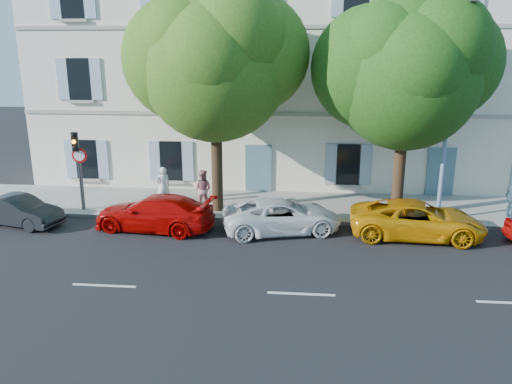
# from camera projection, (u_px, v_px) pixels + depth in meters

# --- Properties ---
(ground) EXTENTS (90.00, 90.00, 0.00)m
(ground) POSITION_uv_depth(u_px,v_px,m) (302.00, 244.00, 18.53)
(ground) COLOR black
(sidewalk) EXTENTS (36.00, 4.50, 0.15)m
(sidewalk) POSITION_uv_depth(u_px,v_px,m) (302.00, 206.00, 22.78)
(sidewalk) COLOR #A09E96
(sidewalk) RESTS_ON ground
(kerb) EXTENTS (36.00, 0.16, 0.16)m
(kerb) POSITION_uv_depth(u_px,v_px,m) (302.00, 222.00, 20.70)
(kerb) COLOR #9E998E
(kerb) RESTS_ON ground
(building) EXTENTS (28.00, 7.00, 12.00)m
(building) POSITION_uv_depth(u_px,v_px,m) (305.00, 69.00, 26.69)
(building) COLOR white
(building) RESTS_ON ground
(car_dark_sedan) EXTENTS (3.92, 2.18, 1.22)m
(car_dark_sedan) POSITION_uv_depth(u_px,v_px,m) (19.00, 211.00, 20.41)
(car_dark_sedan) COLOR black
(car_dark_sedan) RESTS_ON ground
(car_red_coupe) EXTENTS (5.05, 2.61, 1.40)m
(car_red_coupe) POSITION_uv_depth(u_px,v_px,m) (154.00, 213.00, 19.88)
(car_red_coupe) COLOR #AC0604
(car_red_coupe) RESTS_ON ground
(car_white_coupe) EXTENTS (5.09, 3.26, 1.31)m
(car_white_coupe) POSITION_uv_depth(u_px,v_px,m) (282.00, 216.00, 19.63)
(car_white_coupe) COLOR white
(car_white_coupe) RESTS_ON ground
(car_yellow_supercar) EXTENTS (5.16, 2.59, 1.40)m
(car_yellow_supercar) POSITION_uv_depth(u_px,v_px,m) (417.00, 220.00, 19.07)
(car_yellow_supercar) COLOR orange
(car_yellow_supercar) RESTS_ON ground
(tree_left) EXTENTS (6.12, 6.12, 9.48)m
(tree_left) POSITION_uv_depth(u_px,v_px,m) (215.00, 68.00, 20.39)
(tree_left) COLOR #3A2819
(tree_left) RESTS_ON sidewalk
(tree_right) EXTENTS (5.84, 5.84, 9.00)m
(tree_right) POSITION_uv_depth(u_px,v_px,m) (407.00, 77.00, 19.69)
(tree_right) COLOR #3A2819
(tree_right) RESTS_ON sidewalk
(traffic_light) EXTENTS (0.31, 0.39, 3.46)m
(traffic_light) POSITION_uv_depth(u_px,v_px,m) (77.00, 154.00, 21.38)
(traffic_light) COLOR #383A3D
(traffic_light) RESTS_ON sidewalk
(road_sign) EXTENTS (0.64, 0.13, 2.76)m
(road_sign) POSITION_uv_depth(u_px,v_px,m) (81.00, 166.00, 21.56)
(road_sign) COLOR #383A3D
(road_sign) RESTS_ON sidewalk
(street_lamp) EXTENTS (0.28, 1.84, 8.69)m
(street_lamp) POSITION_uv_depth(u_px,v_px,m) (451.00, 100.00, 19.26)
(street_lamp) COLOR #7293BF
(street_lamp) RESTS_ON sidewalk
(pedestrian_a) EXTENTS (0.79, 0.72, 1.81)m
(pedestrian_a) POSITION_uv_depth(u_px,v_px,m) (163.00, 187.00, 22.38)
(pedestrian_a) COLOR white
(pedestrian_a) RESTS_ON sidewalk
(pedestrian_b) EXTENTS (0.98, 0.84, 1.78)m
(pedestrian_b) POSITION_uv_depth(u_px,v_px,m) (203.00, 189.00, 21.97)
(pedestrian_b) COLOR #BA777F
(pedestrian_b) RESTS_ON sidewalk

